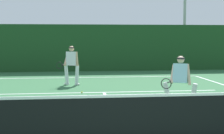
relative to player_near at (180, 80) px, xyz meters
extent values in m
cube|color=white|center=(-1.86, 8.09, -0.84)|extent=(10.67, 0.10, 0.01)
cube|color=white|center=(-1.86, 3.31, -0.84)|extent=(8.70, 0.10, 0.01)
cube|color=white|center=(-1.86, -0.01, -0.84)|extent=(0.10, 6.40, 0.01)
cube|color=black|center=(-1.86, -3.21, -0.35)|extent=(11.51, 0.02, 0.97)
cube|color=white|center=(-1.86, -3.21, 0.15)|extent=(11.51, 0.03, 0.05)
cylinder|color=silver|center=(0.32, -0.16, -0.45)|extent=(0.29, 0.25, 0.78)
cylinder|color=silver|center=(-0.30, 0.18, -0.45)|extent=(0.35, 0.27, 0.78)
ellipsoid|color=white|center=(0.32, -0.16, -0.79)|extent=(0.28, 0.22, 0.09)
ellipsoid|color=white|center=(-0.30, 0.18, -0.79)|extent=(0.28, 0.22, 0.09)
cube|color=#9EDBEA|center=(0.01, 0.01, 0.20)|extent=(0.50, 0.47, 0.57)
cylinder|color=beige|center=(0.21, -0.10, 0.18)|extent=(0.19, 0.16, 0.60)
cylinder|color=beige|center=(-0.18, 0.11, 0.18)|extent=(0.28, 0.41, 0.53)
sphere|color=beige|center=(0.01, 0.01, 0.59)|extent=(0.21, 0.21, 0.21)
cylinder|color=black|center=(0.01, 0.01, 0.63)|extent=(0.30, 0.30, 0.04)
cylinder|color=black|center=(-0.35, -0.08, -0.03)|extent=(0.15, 0.24, 0.03)
torus|color=black|center=(-0.51, -0.38, -0.03)|extent=(0.27, 0.16, 0.29)
cylinder|color=silver|center=(-2.82, 5.34, -0.42)|extent=(0.24, 0.21, 0.85)
cylinder|color=silver|center=(-3.26, 5.52, -0.42)|extent=(0.26, 0.22, 0.85)
ellipsoid|color=white|center=(-2.82, 5.34, -0.79)|extent=(0.28, 0.20, 0.09)
ellipsoid|color=white|center=(-3.26, 5.52, -0.79)|extent=(0.28, 0.20, 0.09)
cube|color=silver|center=(-3.04, 5.43, 0.30)|extent=(0.51, 0.42, 0.61)
cylinder|color=tan|center=(-2.82, 5.34, 0.27)|extent=(0.18, 0.15, 0.65)
cylinder|color=tan|center=(-3.26, 5.52, 0.27)|extent=(0.27, 0.46, 0.59)
sphere|color=tan|center=(-3.04, 5.43, 0.73)|extent=(0.23, 0.23, 0.23)
cylinder|color=black|center=(-3.04, 5.43, 0.77)|extent=(0.32, 0.32, 0.04)
cylinder|color=black|center=(-3.41, 5.31, 0.05)|extent=(0.13, 0.25, 0.03)
torus|color=black|center=(-3.54, 5.00, 0.05)|extent=(0.28, 0.14, 0.29)
sphere|color=#D1E033|center=(-2.68, 3.23, -0.81)|extent=(0.07, 0.07, 0.07)
cube|color=#1A421E|center=(-1.86, 11.29, 0.56)|extent=(20.53, 0.12, 2.80)
cylinder|color=#9EA39E|center=(4.35, 12.66, 2.94)|extent=(0.18, 0.18, 7.56)
camera|label=1|loc=(-3.05, -9.38, 1.24)|focal=55.34mm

